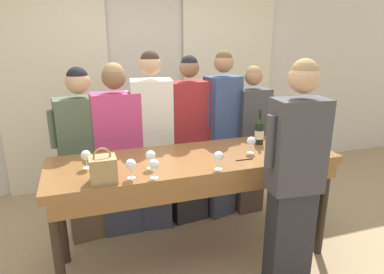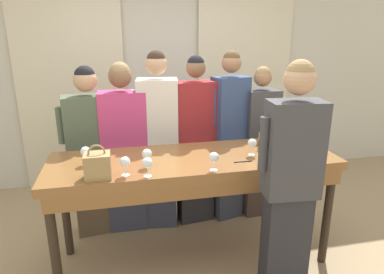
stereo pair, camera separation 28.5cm
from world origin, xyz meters
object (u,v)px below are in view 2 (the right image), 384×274
(wine_glass_center_left, at_px, (214,158))
(guest_striped_shirt, at_px, (196,140))
(guest_olive_jacket, at_px, (92,152))
(wine_glass_front_mid, at_px, (125,162))
(wine_glass_front_right, at_px, (283,128))
(wine_glass_center_right, at_px, (147,154))
(guest_navy_coat, at_px, (229,135))
(tasting_bar, at_px, (194,169))
(wine_glass_front_left, at_px, (252,144))
(guest_cream_sweater, at_px, (159,141))
(wine_glass_back_left, at_px, (147,163))
(handbag, at_px, (98,165))
(guest_beige_cap, at_px, (259,142))
(wine_bottle, at_px, (264,133))
(host_pouring, at_px, (290,183))
(guest_pink_top, at_px, (124,148))
(wine_glass_center_mid, at_px, (85,152))

(wine_glass_center_left, xyz_separation_m, guest_striped_shirt, (0.08, 0.96, -0.17))
(guest_olive_jacket, bearing_deg, guest_striped_shirt, 0.00)
(wine_glass_front_mid, xyz_separation_m, wine_glass_front_right, (1.52, 0.59, 0.00))
(wine_glass_center_right, relative_size, guest_navy_coat, 0.08)
(wine_glass_center_left, bearing_deg, tasting_bar, 105.45)
(wine_glass_front_right, bearing_deg, wine_glass_front_left, -140.99)
(guest_cream_sweater, bearing_deg, wine_glass_back_left, -101.47)
(handbag, relative_size, guest_beige_cap, 0.15)
(guest_cream_sweater, bearing_deg, tasting_bar, -72.29)
(wine_bottle, bearing_deg, guest_olive_jacket, 161.75)
(wine_glass_front_right, relative_size, wine_glass_center_right, 1.00)
(wine_bottle, bearing_deg, guest_cream_sweater, 150.28)
(guest_olive_jacket, height_order, guest_navy_coat, guest_navy_coat)
(wine_glass_front_right, height_order, wine_glass_center_left, same)
(host_pouring, bearing_deg, tasting_bar, 134.73)
(wine_glass_center_right, height_order, host_pouring, host_pouring)
(wine_bottle, xyz_separation_m, wine_glass_front_left, (-0.19, -0.20, -0.02))
(tasting_bar, relative_size, wine_glass_center_left, 16.47)
(wine_glass_front_right, xyz_separation_m, guest_striped_shirt, (-0.79, 0.33, -0.17))
(wine_bottle, bearing_deg, guest_striped_shirt, 135.15)
(wine_bottle, distance_m, handbag, 1.48)
(wine_glass_back_left, bearing_deg, wine_glass_center_right, 85.46)
(tasting_bar, bearing_deg, wine_glass_center_left, -74.55)
(wine_glass_back_left, bearing_deg, guest_beige_cap, 37.32)
(wine_glass_back_left, height_order, host_pouring, host_pouring)
(guest_pink_top, distance_m, host_pouring, 1.66)
(guest_olive_jacket, xyz_separation_m, host_pouring, (1.42, -1.24, 0.09))
(handbag, distance_m, wine_glass_front_left, 1.25)
(guest_striped_shirt, bearing_deg, guest_pink_top, -180.00)
(wine_glass_center_right, height_order, guest_cream_sweater, guest_cream_sweater)
(wine_glass_front_left, distance_m, guest_olive_jacket, 1.54)
(tasting_bar, height_order, guest_pink_top, guest_pink_top)
(wine_glass_center_mid, distance_m, guest_olive_jacket, 0.66)
(wine_glass_center_right, height_order, guest_navy_coat, guest_navy_coat)
(wine_glass_front_left, relative_size, guest_striped_shirt, 0.08)
(wine_glass_center_mid, xyz_separation_m, guest_navy_coat, (1.38, 0.62, -0.13))
(guest_pink_top, bearing_deg, wine_glass_front_left, -34.44)
(guest_navy_coat, distance_m, guest_beige_cap, 0.35)
(tasting_bar, relative_size, wine_glass_front_mid, 16.47)
(wine_glass_front_left, bearing_deg, wine_glass_center_right, -175.33)
(wine_glass_center_left, distance_m, guest_olive_jacket, 1.36)
(wine_glass_front_mid, height_order, guest_olive_jacket, guest_olive_jacket)
(wine_glass_front_mid, distance_m, wine_glass_center_left, 0.65)
(handbag, relative_size, host_pouring, 0.14)
(tasting_bar, xyz_separation_m, wine_glass_center_left, (0.08, -0.29, 0.20))
(wine_glass_front_mid, xyz_separation_m, guest_beige_cap, (1.42, 0.91, -0.24))
(wine_glass_back_left, bearing_deg, guest_cream_sweater, 78.53)
(guest_pink_top, distance_m, guest_beige_cap, 1.41)
(guest_cream_sweater, bearing_deg, guest_striped_shirt, 0.00)
(tasting_bar, bearing_deg, guest_beige_cap, 37.94)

